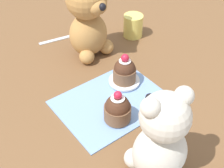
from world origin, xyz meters
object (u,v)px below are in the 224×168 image
at_px(saucer_plate, 124,81).
at_px(cupcake_near_tan_bear, 125,71).
at_px(cupcake_near_cream_bear, 118,109).
at_px(juice_glass, 133,26).
at_px(teddy_bear_cream, 161,138).
at_px(teaspoon, 62,38).
at_px(teddy_bear_tan, 88,17).

xyz_separation_m(saucer_plate, cupcake_near_tan_bear, (0.00, 0.00, 0.03)).
relative_size(cupcake_near_cream_bear, juice_glass, 1.15).
height_order(saucer_plate, juice_glass, juice_glass).
distance_m(teddy_bear_cream, saucer_plate, 0.26).
bearing_deg(teddy_bear_cream, cupcake_near_tan_bear, -103.27).
relative_size(saucer_plate, teaspoon, 0.55).
distance_m(teddy_bear_tan, saucer_plate, 0.19).
relative_size(teddy_bear_cream, teaspoon, 1.41).
bearing_deg(saucer_plate, teaspoon, -85.97).
height_order(teddy_bear_cream, juice_glass, teddy_bear_cream).
distance_m(cupcake_near_tan_bear, teaspoon, 0.27).
bearing_deg(cupcake_near_tan_bear, juice_glass, -135.49).
relative_size(teddy_bear_tan, cupcake_near_cream_bear, 2.92).
xyz_separation_m(juice_glass, teaspoon, (0.18, -0.11, -0.03)).
bearing_deg(teddy_bear_cream, teddy_bear_tan, -94.32).
bearing_deg(teddy_bear_cream, cupcake_near_cream_bear, -85.73).
distance_m(teddy_bear_cream, cupcake_near_tan_bear, 0.25).
bearing_deg(teddy_bear_tan, teaspoon, 97.40).
height_order(teddy_bear_cream, teddy_bear_tan, teddy_bear_tan).
height_order(teddy_bear_tan, cupcake_near_cream_bear, teddy_bear_tan).
bearing_deg(cupcake_near_cream_bear, juice_glass, -135.63).
relative_size(teddy_bear_tan, teaspoon, 1.60).
bearing_deg(juice_glass, teddy_bear_tan, -0.51).
relative_size(saucer_plate, juice_glass, 1.15).
relative_size(teddy_bear_cream, teddy_bear_tan, 0.88).
height_order(saucer_plate, teaspoon, saucer_plate).
distance_m(teddy_bear_cream, juice_glass, 0.46).
distance_m(cupcake_near_cream_bear, teaspoon, 0.36).
height_order(teddy_bear_cream, cupcake_near_cream_bear, teddy_bear_cream).
height_order(cupcake_near_cream_bear, teaspoon, cupcake_near_cream_bear).
xyz_separation_m(cupcake_near_tan_bear, teaspoon, (0.02, -0.27, -0.04)).
bearing_deg(teddy_bear_cream, teaspoon, -88.02).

